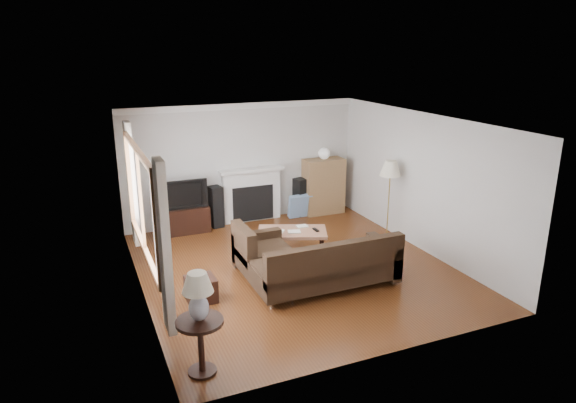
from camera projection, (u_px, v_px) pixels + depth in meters
name	position (u px, v px, depth m)	size (l,w,h in m)	color
room	(295.00, 198.00, 8.34)	(5.10, 5.60, 2.54)	#582C13
window	(141.00, 201.00, 7.16)	(0.12, 2.74, 1.54)	brown
curtain_near	(164.00, 248.00, 5.89)	(0.10, 0.35, 2.10)	white
curtain_far	(132.00, 184.00, 8.56)	(0.10, 0.35, 2.10)	white
fireplace	(252.00, 194.00, 10.92)	(1.40, 0.26, 1.15)	white
tv_stand	(182.00, 220.00, 10.30)	(1.05, 0.47, 0.53)	black
television	(181.00, 193.00, 10.14)	(1.01, 0.13, 0.58)	black
speaker_left	(216.00, 207.00, 10.58)	(0.24, 0.29, 0.86)	black
speaker_right	(300.00, 197.00, 11.30)	(0.23, 0.28, 0.83)	black
bookshelf	(323.00, 186.00, 11.40)	(0.89, 0.42, 1.23)	olive
globe_lamp	(324.00, 153.00, 11.19)	(0.25, 0.25, 0.25)	white
sectional_sofa	(326.00, 263.00, 7.93)	(2.46, 1.80, 0.79)	black
coffee_table	(292.00, 243.00, 9.19)	(1.21, 0.66, 0.47)	#9E664B
footstool	(201.00, 289.00, 7.57)	(0.42, 0.42, 0.36)	black
floor_lamp	(389.00, 200.00, 9.83)	(0.40, 0.40, 1.55)	#A68A39
side_table	(201.00, 346.00, 5.85)	(0.55, 0.55, 0.68)	black
table_lamp	(198.00, 297.00, 5.67)	(0.35, 0.35, 0.57)	silver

